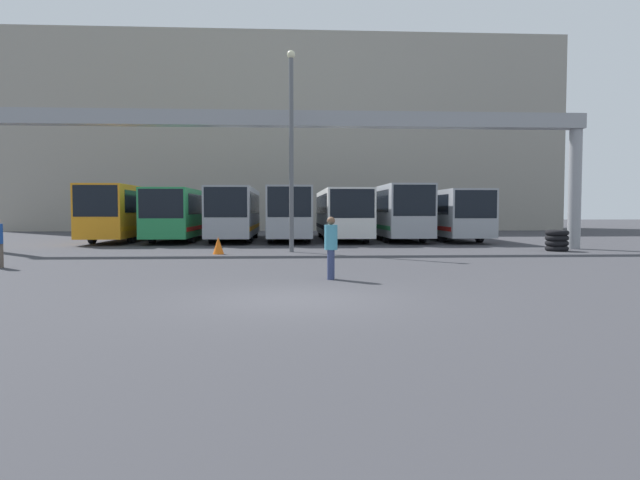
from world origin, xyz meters
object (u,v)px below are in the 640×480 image
at_px(bus_slot_0, 128,210).
at_px(bus_slot_4, 341,212).
at_px(bus_slot_6, 446,212).
at_px(tire_stack, 557,241).
at_px(traffic_cone, 218,245).
at_px(bus_slot_3, 289,211).
at_px(bus_slot_5, 394,210).
at_px(lamp_post, 291,144).
at_px(bus_slot_2, 235,211).
at_px(pedestrian_near_right, 331,246).
at_px(bus_slot_1, 183,212).

height_order(bus_slot_0, bus_slot_4, bus_slot_0).
bearing_deg(bus_slot_6, tire_stack, -77.66).
xyz_separation_m(traffic_cone, tire_stack, (15.26, 0.97, 0.11)).
xyz_separation_m(bus_slot_6, tire_stack, (2.25, -10.29, -1.28)).
height_order(bus_slot_3, bus_slot_6, bus_slot_3).
relative_size(bus_slot_6, traffic_cone, 15.51).
height_order(bus_slot_5, lamp_post, lamp_post).
bearing_deg(bus_slot_0, bus_slot_3, -0.56).
distance_m(bus_slot_3, traffic_cone, 11.97).
xyz_separation_m(bus_slot_0, bus_slot_6, (19.92, -0.31, -0.12)).
distance_m(bus_slot_3, lamp_post, 10.79).
xyz_separation_m(bus_slot_2, pedestrian_near_right, (4.37, -20.31, -0.94)).
height_order(bus_slot_5, traffic_cone, bus_slot_5).
relative_size(bus_slot_2, traffic_cone, 15.38).
bearing_deg(lamp_post, bus_slot_1, 122.36).
relative_size(traffic_cone, lamp_post, 0.08).
height_order(traffic_cone, lamp_post, lamp_post).
distance_m(bus_slot_1, lamp_post, 12.91).
bearing_deg(bus_slot_6, bus_slot_5, 176.86).
distance_m(bus_slot_0, traffic_cone, 13.57).
height_order(tire_stack, lamp_post, lamp_post).
distance_m(bus_slot_0, tire_stack, 24.62).
distance_m(bus_slot_6, traffic_cone, 17.26).
bearing_deg(tire_stack, lamp_post, 179.39).
distance_m(bus_slot_6, lamp_post, 14.50).
bearing_deg(bus_slot_4, bus_slot_3, -177.70).
distance_m(bus_slot_2, traffic_cone, 11.32).
bearing_deg(bus_slot_3, traffic_cone, -104.86).
bearing_deg(bus_slot_5, pedestrian_near_right, -105.22).
relative_size(bus_slot_1, pedestrian_near_right, 7.29).
relative_size(bus_slot_2, bus_slot_6, 0.99).
xyz_separation_m(bus_slot_6, pedestrian_near_right, (-8.91, -20.35, -0.86)).
bearing_deg(lamp_post, bus_slot_5, 57.59).
height_order(bus_slot_5, pedestrian_near_right, bus_slot_5).
xyz_separation_m(bus_slot_1, tire_stack, (18.85, -10.73, -1.30)).
distance_m(bus_slot_2, bus_slot_6, 13.28).
relative_size(bus_slot_5, lamp_post, 1.33).
relative_size(bus_slot_5, traffic_cone, 16.00).
bearing_deg(bus_slot_2, bus_slot_4, 3.39).
relative_size(bus_slot_2, tire_stack, 10.93).
bearing_deg(lamp_post, bus_slot_0, 133.78).
xyz_separation_m(bus_slot_3, tire_stack, (12.21, -10.51, -1.37)).
relative_size(bus_slot_0, bus_slot_5, 1.02).
height_order(bus_slot_1, bus_slot_6, bus_slot_1).
xyz_separation_m(bus_slot_0, traffic_cone, (6.92, -11.57, -1.51)).
distance_m(bus_slot_2, bus_slot_3, 3.33).
height_order(bus_slot_3, lamp_post, lamp_post).
relative_size(bus_slot_6, tire_stack, 11.02).
height_order(bus_slot_1, traffic_cone, bus_slot_1).
bearing_deg(bus_slot_3, bus_slot_5, -0.28).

